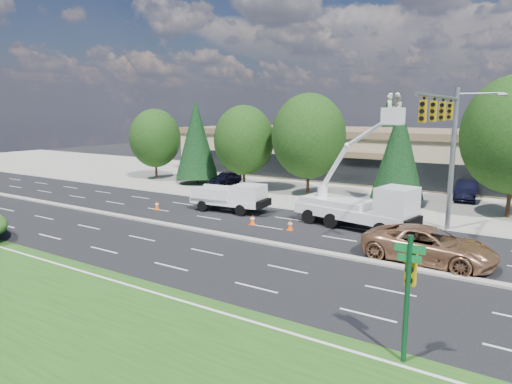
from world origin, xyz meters
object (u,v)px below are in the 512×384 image
Objects in this scene: utility_pickup at (233,200)px; bucket_truck at (364,202)px; signal_mast at (448,137)px; minivan at (429,245)px; street_sign_pole at (409,285)px.

bucket_truck is at bearing -4.49° from utility_pickup.
signal_mast is 7.52m from minivan.
bucket_truck is at bearing -167.96° from signal_mast.
street_sign_pole is at bearing -168.05° from minivan.
signal_mast reaches higher than utility_pickup.
street_sign_pole is (1.97, -15.45, -3.61)m from signal_mast.
signal_mast is at bearing 7.88° from minivan.
bucket_truck is (-4.57, -0.98, -4.22)m from signal_mast.
bucket_truck reaches higher than street_sign_pole.
street_sign_pole is 15.89m from bucket_truck.
utility_pickup is (-16.69, 14.18, -1.55)m from street_sign_pole.
minivan is at bearing 98.70° from street_sign_pole.
street_sign_pole is at bearing -46.47° from utility_pickup.
utility_pickup is 10.19m from bucket_truck.
utility_pickup is at bearing 139.64° from street_sign_pole.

